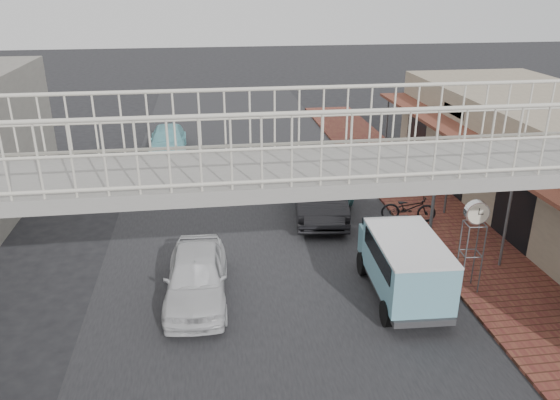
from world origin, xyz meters
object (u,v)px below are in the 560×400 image
object	(u,v)px
motorcycle_far	(356,150)
angkot_van	(405,260)
angkot_curb	(313,178)
street_clock	(476,217)
white_hatchback	(196,276)
dark_sedan	(319,192)
arrow_sign	(455,170)
angkot_far	(168,140)
motorcycle_near	(409,208)

from	to	relation	value
motorcycle_far	angkot_van	bearing A→B (deg)	-161.34
angkot_curb	street_clock	world-z (taller)	street_clock
white_hatchback	dark_sedan	xyz separation A→B (m)	(4.46, 5.37, 0.13)
dark_sedan	arrow_sign	xyz separation A→B (m)	(3.57, -3.32, 1.79)
white_hatchback	street_clock	xyz separation A→B (m)	(7.41, -0.67, 1.59)
angkot_far	street_clock	bearing A→B (deg)	-59.69
angkot_curb	arrow_sign	xyz separation A→B (m)	(3.37, -5.30, 1.97)
arrow_sign	motorcycle_near	bearing A→B (deg)	86.77
angkot_van	arrow_sign	world-z (taller)	arrow_sign
dark_sedan	angkot_curb	world-z (taller)	dark_sedan
angkot_curb	street_clock	distance (m)	8.62
angkot_far	dark_sedan	bearing A→B (deg)	-56.16
angkot_far	motorcycle_near	distance (m)	13.24
dark_sedan	motorcycle_far	world-z (taller)	dark_sedan
dark_sedan	angkot_curb	bearing A→B (deg)	91.28
dark_sedan	street_clock	world-z (taller)	street_clock
white_hatchback	dark_sedan	bearing A→B (deg)	52.65
angkot_curb	street_clock	bearing A→B (deg)	105.65
dark_sedan	white_hatchback	bearing A→B (deg)	-122.80
angkot_van	motorcycle_far	world-z (taller)	angkot_van
white_hatchback	angkot_far	world-z (taller)	white_hatchback
white_hatchback	motorcycle_near	size ratio (longest dim) A/B	2.13
angkot_van	motorcycle_far	bearing A→B (deg)	83.33
motorcycle_near	arrow_sign	world-z (taller)	arrow_sign
dark_sedan	angkot_van	size ratio (longest dim) A/B	1.31
angkot_curb	white_hatchback	bearing A→B (deg)	54.32
street_clock	motorcycle_near	bearing A→B (deg)	94.73
angkot_van	motorcycle_near	bearing A→B (deg)	70.49
arrow_sign	white_hatchback	bearing A→B (deg)	172.71
motorcycle_near	motorcycle_far	bearing A→B (deg)	12.37
street_clock	angkot_curb	bearing A→B (deg)	113.65
white_hatchback	angkot_curb	size ratio (longest dim) A/B	0.87
motorcycle_near	arrow_sign	bearing A→B (deg)	-149.31
dark_sedan	motorcycle_far	bearing A→B (deg)	68.79
angkot_far	motorcycle_near	world-z (taller)	angkot_far
angkot_curb	motorcycle_near	world-z (taller)	angkot_curb
white_hatchback	dark_sedan	size ratio (longest dim) A/B	0.81
dark_sedan	street_clock	bearing A→B (deg)	-57.05
dark_sedan	motorcycle_far	size ratio (longest dim) A/B	2.78
angkot_van	motorcycle_far	distance (m)	11.76
angkot_curb	motorcycle_far	xyz separation A→B (m)	(2.75, 3.52, -0.01)
street_clock	motorcycle_far	bearing A→B (deg)	94.73
angkot_curb	arrow_sign	distance (m)	6.58
angkot_curb	angkot_far	size ratio (longest dim) A/B	1.07
white_hatchback	street_clock	bearing A→B (deg)	-2.75
dark_sedan	angkot_curb	xyz separation A→B (m)	(0.20, 1.98, -0.18)
motorcycle_near	dark_sedan	bearing A→B (deg)	76.24
white_hatchback	arrow_sign	bearing A→B (deg)	16.68
motorcycle_near	angkot_van	bearing A→B (deg)	170.27
angkot_far	angkot_curb	bearing A→B (deg)	-47.79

